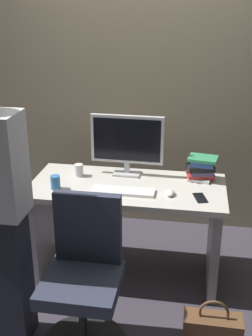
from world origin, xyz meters
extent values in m
plane|color=#3D3842|center=(0.00, 0.00, 0.00)|extent=(9.00, 9.00, 0.00)
cube|color=tan|center=(0.00, 0.91, 1.50)|extent=(6.40, 0.10, 3.00)
cube|color=beige|center=(0.00, 0.00, 0.71)|extent=(1.39, 0.65, 0.04)
cube|color=#B2B2B7|center=(-0.63, 0.00, 0.35)|extent=(0.06, 0.57, 0.69)
cube|color=#B2B2B7|center=(0.63, 0.00, 0.35)|extent=(0.06, 0.57, 0.69)
cylinder|color=black|center=(-0.13, -0.80, 0.23)|extent=(0.05, 0.05, 0.39)
cube|color=#33384C|center=(-0.13, -0.80, 0.46)|extent=(0.44, 0.44, 0.08)
cube|color=#33384C|center=(-0.13, -0.61, 0.72)|extent=(0.40, 0.06, 0.44)
cube|color=#262838|center=(-0.65, -0.76, 0.42)|extent=(0.34, 0.20, 0.85)
cube|color=silver|center=(-0.03, 0.20, 0.74)|extent=(0.20, 0.15, 0.02)
cube|color=silver|center=(-0.03, 0.20, 0.79)|extent=(0.04, 0.03, 0.08)
cube|color=silver|center=(-0.03, 0.20, 1.01)|extent=(0.54, 0.04, 0.36)
cube|color=black|center=(-0.03, 0.18, 1.01)|extent=(0.50, 0.02, 0.32)
cube|color=white|center=(-0.01, -0.13, 0.74)|extent=(0.43, 0.13, 0.02)
ellipsoid|color=white|center=(0.31, -0.12, 0.75)|extent=(0.06, 0.10, 0.03)
cylinder|color=#3372B2|center=(-0.48, -0.15, 0.78)|extent=(0.07, 0.07, 0.10)
cylinder|color=silver|center=(-0.38, 0.11, 0.78)|extent=(0.07, 0.07, 0.09)
cube|color=white|center=(0.51, 0.18, 0.75)|extent=(0.18, 0.16, 0.02)
cube|color=red|center=(0.51, 0.19, 0.77)|extent=(0.21, 0.16, 0.02)
cube|color=#594C72|center=(0.52, 0.19, 0.80)|extent=(0.18, 0.15, 0.03)
cube|color=black|center=(0.51, 0.18, 0.83)|extent=(0.21, 0.16, 0.04)
cube|color=#3359A5|center=(0.52, 0.19, 0.87)|extent=(0.18, 0.17, 0.04)
cube|color=#338C59|center=(0.52, 0.19, 0.90)|extent=(0.23, 0.19, 0.02)
cube|color=black|center=(0.51, -0.14, 0.74)|extent=(0.11, 0.16, 0.01)
cube|color=brown|center=(0.62, -0.72, 0.13)|extent=(0.34, 0.14, 0.26)
torus|color=brown|center=(0.62, -0.72, 0.29)|extent=(0.18, 0.02, 0.18)
camera|label=1|loc=(0.45, -2.74, 1.97)|focal=45.71mm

